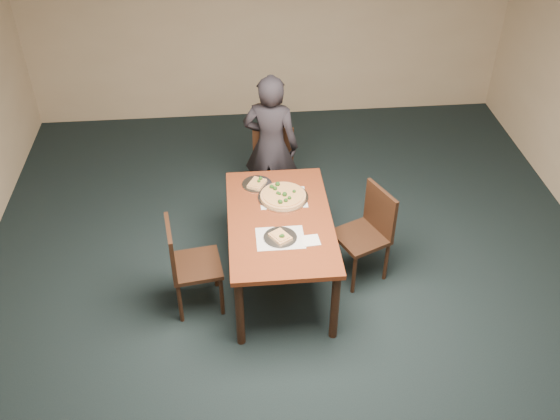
{
  "coord_description": "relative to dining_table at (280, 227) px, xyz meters",
  "views": [
    {
      "loc": [
        -0.53,
        -3.42,
        4.11
      ],
      "look_at": [
        -0.15,
        0.77,
        0.85
      ],
      "focal_mm": 40.0,
      "sensor_mm": 36.0,
      "label": 1
    }
  ],
  "objects": [
    {
      "name": "dining_table",
      "position": [
        0.0,
        0.0,
        0.0
      ],
      "size": [
        0.9,
        1.5,
        0.75
      ],
      "color": "#5A2312",
      "rests_on": "ground"
    },
    {
      "name": "ground",
      "position": [
        0.15,
        -0.77,
        -0.66
      ],
      "size": [
        8.0,
        8.0,
        0.0
      ],
      "primitive_type": "plane",
      "color": "black",
      "rests_on": "ground"
    },
    {
      "name": "slice_plate_near",
      "position": [
        -0.02,
        -0.25,
        0.11
      ],
      "size": [
        0.28,
        0.28,
        0.06
      ],
      "color": "silver",
      "rests_on": "dining_table"
    },
    {
      "name": "napkin",
      "position": [
        0.23,
        -0.31,
        0.09
      ],
      "size": [
        0.15,
        0.15,
        0.01
      ],
      "primitive_type": "cube",
      "rotation": [
        0.0,
        0.0,
        0.09
      ],
      "color": "white",
      "rests_on": "dining_table"
    },
    {
      "name": "pizza_pan",
      "position": [
        0.05,
        0.3,
        0.11
      ],
      "size": [
        0.46,
        0.46,
        0.07
      ],
      "color": "silver",
      "rests_on": "dining_table"
    },
    {
      "name": "placemat_near",
      "position": [
        -0.02,
        -0.25,
        0.09
      ],
      "size": [
        0.4,
        0.3,
        0.0
      ],
      "primitive_type": "cube",
      "color": "white",
      "rests_on": "dining_table"
    },
    {
      "name": "chair_far",
      "position": [
        0.04,
        1.16,
        -0.14
      ],
      "size": [
        0.45,
        0.45,
        0.91
      ],
      "rotation": [
        0.0,
        0.0,
        -0.07
      ],
      "color": "black",
      "rests_on": "ground"
    },
    {
      "name": "room_shell",
      "position": [
        0.15,
        -0.77,
        1.08
      ],
      "size": [
        8.0,
        8.0,
        8.0
      ],
      "color": "tan",
      "rests_on": "ground"
    },
    {
      "name": "chair_left",
      "position": [
        -0.82,
        -0.21,
        -0.14
      ],
      "size": [
        0.48,
        0.48,
        0.91
      ],
      "rotation": [
        0.0,
        0.0,
        1.71
      ],
      "color": "black",
      "rests_on": "ground"
    },
    {
      "name": "slice_plate_far",
      "position": [
        -0.17,
        0.53,
        0.1
      ],
      "size": [
        0.28,
        0.28,
        0.06
      ],
      "color": "silver",
      "rests_on": "dining_table"
    },
    {
      "name": "chair_right",
      "position": [
        0.81,
        0.08,
        -0.14
      ],
      "size": [
        0.56,
        0.56,
        0.91
      ],
      "rotation": [
        0.0,
        0.0,
        -1.15
      ],
      "color": "black",
      "rests_on": "ground"
    },
    {
      "name": "diner",
      "position": [
        0.01,
        1.15,
        0.12
      ],
      "size": [
        0.65,
        0.52,
        1.55
      ],
      "primitive_type": "imported",
      "rotation": [
        0.0,
        0.0,
        2.85
      ],
      "color": "black",
      "rests_on": "ground"
    },
    {
      "name": "placemat_main",
      "position": [
        0.06,
        0.3,
        0.09
      ],
      "size": [
        0.42,
        0.32,
        0.0
      ],
      "primitive_type": "cube",
      "color": "white",
      "rests_on": "dining_table"
    }
  ]
}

